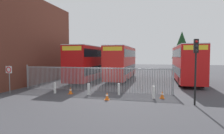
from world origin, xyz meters
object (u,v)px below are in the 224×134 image
at_px(double_decker_bus_behind_fence_left, 187,63).
at_px(bollard_near_right, 119,89).
at_px(bollard_center_front, 89,89).
at_px(bollard_far_right, 154,92).
at_px(bollard_near_left, 55,88).
at_px(double_decker_bus_behind_fence_right, 122,62).
at_px(traffic_cone_mid_forecourt, 162,95).
at_px(traffic_light_kerbside, 196,59).
at_px(speed_limit_sign_post, 9,73).
at_px(double_decker_bus_near_gate, 90,62).
at_px(traffic_cone_near_kerb, 107,96).
at_px(traffic_cone_by_gate, 70,91).

relative_size(double_decker_bus_behind_fence_left, bollard_near_right, 11.38).
bearing_deg(bollard_center_front, bollard_far_right, -1.77).
xyz_separation_m(bollard_near_left, bollard_near_right, (5.48, 0.59, 0.00)).
relative_size(double_decker_bus_behind_fence_right, traffic_cone_mid_forecourt, 18.32).
xyz_separation_m(bollard_near_left, bollard_far_right, (8.29, -0.06, 0.00)).
bearing_deg(bollard_far_right, traffic_light_kerbside, -27.61).
bearing_deg(speed_limit_sign_post, bollard_near_right, 9.44).
relative_size(double_decker_bus_near_gate, bollard_far_right, 11.38).
relative_size(double_decker_bus_behind_fence_left, speed_limit_sign_post, 4.50).
height_order(traffic_cone_mid_forecourt, traffic_light_kerbside, traffic_light_kerbside).
height_order(traffic_cone_near_kerb, traffic_light_kerbside, traffic_light_kerbside).
bearing_deg(traffic_cone_mid_forecourt, bollard_near_left, -179.21).
height_order(double_decker_bus_near_gate, bollard_far_right, double_decker_bus_near_gate).
bearing_deg(traffic_cone_by_gate, traffic_cone_near_kerb, -21.48).
xyz_separation_m(traffic_cone_near_kerb, traffic_light_kerbside, (5.96, -0.11, 2.70)).
xyz_separation_m(bollard_near_left, bollard_center_front, (3.05, 0.10, 0.00)).
bearing_deg(double_decker_bus_behind_fence_right, double_decker_bus_behind_fence_left, -7.29).
bearing_deg(double_decker_bus_behind_fence_right, double_decker_bus_near_gate, -151.40).
relative_size(double_decker_bus_behind_fence_right, bollard_near_right, 11.38).
relative_size(double_decker_bus_behind_fence_right, bollard_far_right, 11.38).
height_order(traffic_cone_by_gate, speed_limit_sign_post, speed_limit_sign_post).
distance_m(bollard_near_left, bollard_far_right, 8.29).
xyz_separation_m(double_decker_bus_behind_fence_right, bollard_center_front, (-0.75, -10.68, -1.95)).
distance_m(double_decker_bus_behind_fence_left, bollard_far_right, 10.64).
bearing_deg(double_decker_bus_behind_fence_left, bollard_near_right, -125.27).
relative_size(double_decker_bus_behind_fence_left, traffic_cone_by_gate, 18.32).
relative_size(double_decker_bus_near_gate, bollard_near_right, 11.38).
distance_m(bollard_center_front, speed_limit_sign_post, 7.02).
xyz_separation_m(double_decker_bus_near_gate, bollard_far_right, (8.27, -8.79, -1.95)).
bearing_deg(bollard_center_front, double_decker_bus_behind_fence_left, 47.27).
xyz_separation_m(bollard_center_front, traffic_light_kerbside, (7.91, -1.55, 2.51)).
bearing_deg(traffic_cone_mid_forecourt, double_decker_bus_behind_fence_right, 115.70).
height_order(double_decker_bus_near_gate, bollard_near_left, double_decker_bus_near_gate).
distance_m(speed_limit_sign_post, traffic_light_kerbside, 14.78).
xyz_separation_m(bollard_near_left, traffic_cone_mid_forecourt, (8.93, 0.12, -0.19)).
bearing_deg(bollard_far_right, traffic_cone_near_kerb, -158.82).
height_order(double_decker_bus_near_gate, double_decker_bus_behind_fence_right, same).
bearing_deg(bollard_near_right, traffic_cone_mid_forecourt, -7.75).
relative_size(bollard_far_right, traffic_cone_by_gate, 1.61).
relative_size(bollard_near_left, traffic_cone_by_gate, 1.61).
height_order(double_decker_bus_behind_fence_left, traffic_light_kerbside, double_decker_bus_behind_fence_left).
bearing_deg(bollard_near_left, traffic_cone_mid_forecourt, 0.79).
distance_m(bollard_center_front, traffic_cone_mid_forecourt, 5.88).
bearing_deg(traffic_cone_mid_forecourt, bollard_center_front, -179.77).
relative_size(double_decker_bus_behind_fence_left, bollard_near_left, 11.38).
xyz_separation_m(double_decker_bus_behind_fence_right, traffic_cone_mid_forecourt, (5.13, -10.66, -2.13)).
xyz_separation_m(double_decker_bus_behind_fence_left, bollard_near_right, (-6.47, -9.15, -1.95)).
bearing_deg(bollard_near_left, traffic_light_kerbside, -7.57).
xyz_separation_m(bollard_near_right, speed_limit_sign_post, (-9.25, -1.54, 1.30)).
relative_size(double_decker_bus_near_gate, traffic_light_kerbside, 2.51).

